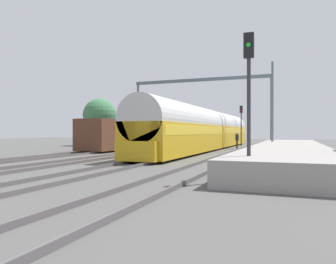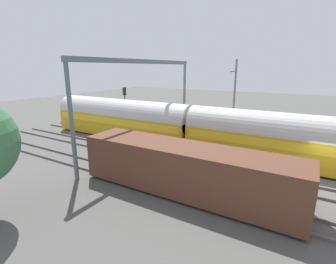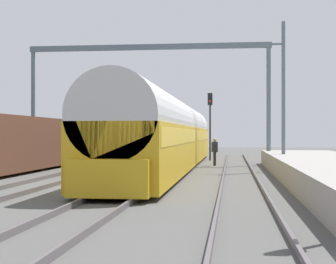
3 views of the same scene
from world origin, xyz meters
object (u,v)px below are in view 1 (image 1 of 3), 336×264
at_px(railway_signal_near, 249,87).
at_px(catenary_gantry, 200,96).
at_px(person_crossing, 237,139).
at_px(freight_car, 125,135).
at_px(passenger_train, 209,130).
at_px(railway_signal_far, 241,120).

height_order(railway_signal_near, catenary_gantry, catenary_gantry).
bearing_deg(person_crossing, freight_car, -88.95).
bearing_deg(person_crossing, catenary_gantry, -134.59).
relative_size(passenger_train, railway_signal_far, 6.51).
xyz_separation_m(passenger_train, railway_signal_far, (1.92, 9.23, 1.25)).
relative_size(freight_car, railway_signal_near, 2.44).
xyz_separation_m(railway_signal_far, catenary_gantry, (-3.85, -5.53, 2.65)).
bearing_deg(railway_signal_far, catenary_gantry, -124.86).
xyz_separation_m(freight_car, railway_signal_near, (14.19, -16.97, 1.93)).
distance_m(freight_car, railway_signal_near, 22.20).
bearing_deg(railway_signal_near, person_crossing, 99.96).
xyz_separation_m(railway_signal_near, catenary_gantry, (-8.39, 23.99, 2.48)).
bearing_deg(person_crossing, passenger_train, -73.93).
relative_size(passenger_train, person_crossing, 18.99).
distance_m(passenger_train, catenary_gantry, 5.72).
relative_size(freight_car, catenary_gantry, 0.81).
height_order(railway_signal_near, railway_signal_far, railway_signal_near).
distance_m(railway_signal_near, railway_signal_far, 29.87).
bearing_deg(passenger_train, railway_signal_near, -72.35).
relative_size(freight_car, railway_signal_far, 2.58).
relative_size(passenger_train, railway_signal_near, 6.16).
bearing_deg(passenger_train, catenary_gantry, 117.60).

